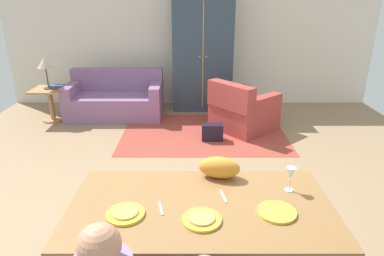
% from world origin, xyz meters
% --- Properties ---
extents(ground_plane, '(7.19, 6.13, 0.02)m').
position_xyz_m(ground_plane, '(0.00, 0.47, -0.01)').
color(ground_plane, '#947756').
extents(back_wall, '(7.19, 0.10, 2.70)m').
position_xyz_m(back_wall, '(0.00, 3.58, 1.35)').
color(back_wall, silver).
rests_on(back_wall, ground_plane).
extents(dining_table, '(1.79, 0.95, 0.76)m').
position_xyz_m(dining_table, '(0.10, -1.31, 0.69)').
color(dining_table, olive).
rests_on(dining_table, ground_plane).
extents(plate_near_man, '(0.25, 0.25, 0.02)m').
position_xyz_m(plate_near_man, '(-0.39, -1.43, 0.77)').
color(plate_near_man, yellow).
rests_on(plate_near_man, dining_table).
extents(pizza_near_man, '(0.17, 0.17, 0.01)m').
position_xyz_m(pizza_near_man, '(-0.39, -1.43, 0.78)').
color(pizza_near_man, gold).
rests_on(pizza_near_man, plate_near_man).
extents(plate_near_child, '(0.25, 0.25, 0.02)m').
position_xyz_m(plate_near_child, '(0.10, -1.49, 0.77)').
color(plate_near_child, yellow).
rests_on(plate_near_child, dining_table).
extents(pizza_near_child, '(0.17, 0.17, 0.01)m').
position_xyz_m(pizza_near_child, '(0.10, -1.49, 0.78)').
color(pizza_near_child, tan).
rests_on(pizza_near_child, plate_near_child).
extents(plate_near_woman, '(0.25, 0.25, 0.02)m').
position_xyz_m(plate_near_woman, '(0.59, -1.41, 0.77)').
color(plate_near_woman, yellow).
rests_on(plate_near_woman, dining_table).
extents(wine_glass, '(0.07, 0.07, 0.19)m').
position_xyz_m(wine_glass, '(0.75, -1.13, 0.89)').
color(wine_glass, silver).
rests_on(wine_glass, dining_table).
extents(fork, '(0.05, 0.15, 0.01)m').
position_xyz_m(fork, '(-0.17, -1.36, 0.76)').
color(fork, silver).
rests_on(fork, dining_table).
extents(knife, '(0.04, 0.17, 0.01)m').
position_xyz_m(knife, '(0.26, -1.21, 0.76)').
color(knife, silver).
rests_on(knife, dining_table).
extents(cat, '(0.35, 0.22, 0.17)m').
position_xyz_m(cat, '(0.25, -0.94, 0.84)').
color(cat, orange).
rests_on(cat, dining_table).
extents(area_rug, '(2.60, 1.80, 0.01)m').
position_xyz_m(area_rug, '(0.23, 1.86, 0.00)').
color(area_rug, '#9C3E32').
rests_on(area_rug, ground_plane).
extents(couch, '(1.68, 0.86, 0.82)m').
position_xyz_m(couch, '(-1.35, 2.71, 0.30)').
color(couch, gray).
rests_on(couch, ground_plane).
extents(armchair, '(1.21, 1.20, 0.82)m').
position_xyz_m(armchair, '(0.86, 2.02, 0.32)').
color(armchair, '#A53D38').
rests_on(armchair, ground_plane).
extents(armoire, '(1.10, 0.59, 2.10)m').
position_xyz_m(armoire, '(0.24, 3.19, 1.05)').
color(armoire, '#304251').
rests_on(armoire, ground_plane).
extents(side_table, '(0.56, 0.56, 0.58)m').
position_xyz_m(side_table, '(-2.43, 2.46, 0.38)').
color(side_table, '#AC7E4E').
rests_on(side_table, ground_plane).
extents(table_lamp, '(0.26, 0.26, 0.54)m').
position_xyz_m(table_lamp, '(-2.43, 2.46, 1.01)').
color(table_lamp, '#4A4043').
rests_on(table_lamp, side_table).
extents(book_lower, '(0.22, 0.16, 0.03)m').
position_xyz_m(book_lower, '(-2.22, 2.44, 0.59)').
color(book_lower, '#9A2D3A').
rests_on(book_lower, side_table).
extents(book_upper, '(0.22, 0.16, 0.03)m').
position_xyz_m(book_upper, '(-2.29, 2.49, 0.62)').
color(book_upper, '#345185').
rests_on(book_upper, book_lower).
extents(handbag, '(0.32, 0.16, 0.26)m').
position_xyz_m(handbag, '(0.35, 1.56, 0.13)').
color(handbag, black).
rests_on(handbag, ground_plane).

